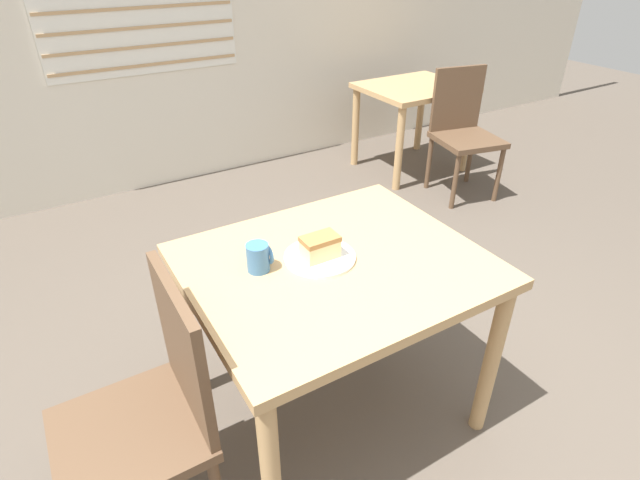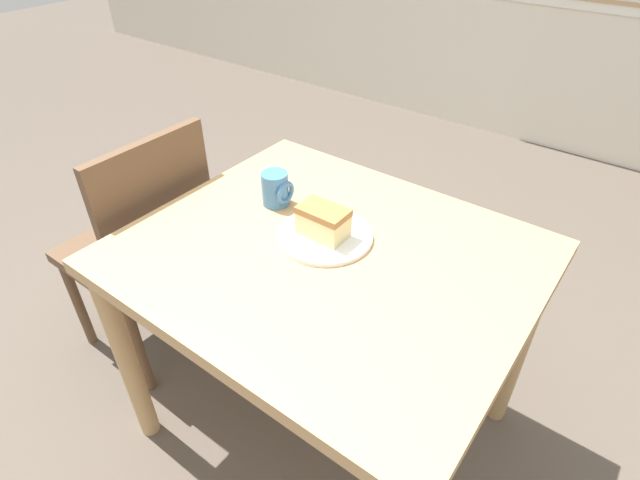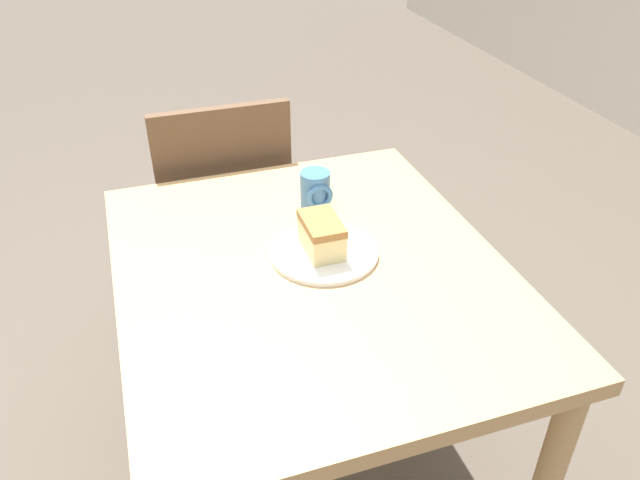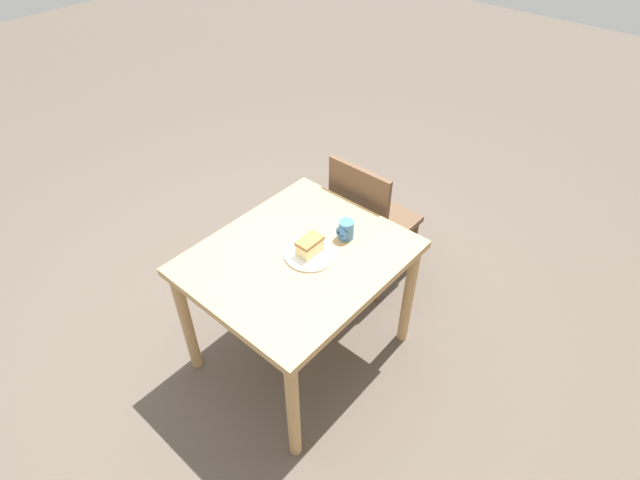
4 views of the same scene
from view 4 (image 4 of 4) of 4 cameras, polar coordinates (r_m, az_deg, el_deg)
ground_plane at (r=3.16m, az=-7.16°, el=-8.84°), size 14.00×14.00×0.00m
dining_table_near at (r=2.50m, az=-2.42°, el=-3.46°), size 1.03×0.87×0.76m
chair_near_window at (r=3.06m, az=5.63°, el=2.41°), size 0.43×0.43×0.93m
plate at (r=2.42m, az=-1.12°, el=-1.58°), size 0.26×0.26×0.01m
cake_slice at (r=2.39m, az=-1.19°, el=-0.65°), size 0.13×0.08×0.08m
coffee_mug at (r=2.49m, az=2.96°, el=1.16°), size 0.09×0.08×0.10m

